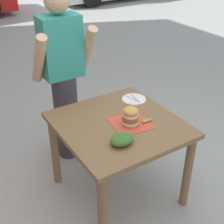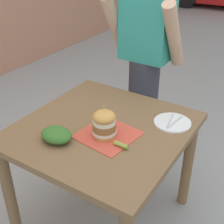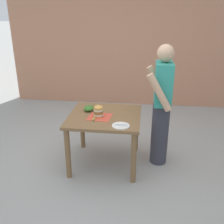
{
  "view_description": "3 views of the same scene",
  "coord_description": "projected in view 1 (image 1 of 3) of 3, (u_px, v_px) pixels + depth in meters",
  "views": [
    {
      "loc": [
        -1.16,
        -1.76,
        2.09
      ],
      "look_at": [
        0.0,
        0.1,
        0.8
      ],
      "focal_mm": 50.0,
      "sensor_mm": 36.0,
      "label": 1
    },
    {
      "loc": [
        0.86,
        -1.26,
        1.74
      ],
      "look_at": [
        0.0,
        0.1,
        0.8
      ],
      "focal_mm": 50.0,
      "sensor_mm": 36.0,
      "label": 2
    },
    {
      "loc": [
        3.25,
        0.5,
        2.11
      ],
      "look_at": [
        0.0,
        0.1,
        0.8
      ],
      "focal_mm": 42.0,
      "sensor_mm": 36.0,
      "label": 3
    }
  ],
  "objects": [
    {
      "name": "serving_paper",
      "position": [
        130.0,
        123.0,
        2.49
      ],
      "size": [
        0.33,
        0.33,
        0.0
      ],
      "primitive_type": "cube",
      "rotation": [
        0.0,
        0.0,
        -0.12
      ],
      "color": "#D64C38",
      "rests_on": "patio_table"
    },
    {
      "name": "sandwich",
      "position": [
        130.0,
        116.0,
        2.43
      ],
      "size": [
        0.13,
        0.13,
        0.19
      ],
      "color": "gold",
      "rests_on": "serving_paper"
    },
    {
      "name": "patio_table",
      "position": [
        118.0,
        135.0,
        2.56
      ],
      "size": [
        0.94,
        0.97,
        0.75
      ],
      "color": "brown",
      "rests_on": "ground"
    },
    {
      "name": "pickle_spear",
      "position": [
        147.0,
        121.0,
        2.49
      ],
      "size": [
        0.08,
        0.03,
        0.02
      ],
      "primitive_type": "cylinder",
      "rotation": [
        0.0,
        1.57,
        3.11
      ],
      "color": "#8EA83D",
      "rests_on": "serving_paper"
    },
    {
      "name": "diner_across_table",
      "position": [
        63.0,
        77.0,
        2.93
      ],
      "size": [
        0.55,
        0.35,
        1.69
      ],
      "color": "#33333D",
      "rests_on": "ground"
    },
    {
      "name": "ground_plane",
      "position": [
        118.0,
        191.0,
        2.88
      ],
      "size": [
        80.0,
        80.0,
        0.0
      ],
      "primitive_type": "plane",
      "color": "#9E9E99"
    },
    {
      "name": "side_salad",
      "position": [
        122.0,
        139.0,
        2.24
      ],
      "size": [
        0.18,
        0.14,
        0.07
      ],
      "primitive_type": "ellipsoid",
      "color": "#386B28",
      "rests_on": "patio_table"
    },
    {
      "name": "side_plate_with_forks",
      "position": [
        134.0,
        99.0,
        2.83
      ],
      "size": [
        0.22,
        0.22,
        0.02
      ],
      "color": "white",
      "rests_on": "patio_table"
    }
  ]
}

